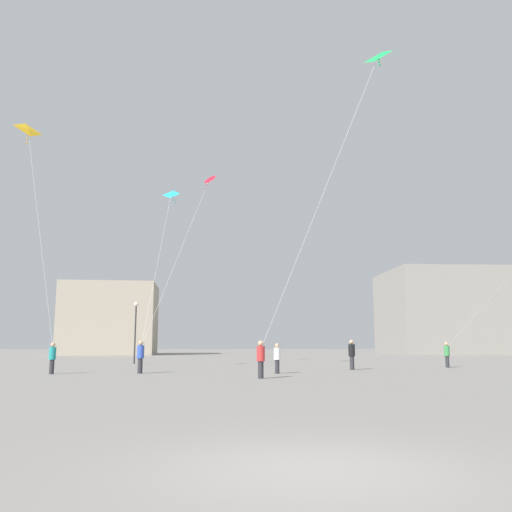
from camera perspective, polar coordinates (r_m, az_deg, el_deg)
ground_plane at (r=7.27m, az=5.95°, el=-21.68°), size 300.00×300.00×0.00m
person_in_blue at (r=29.63m, az=-12.19°, el=-10.29°), size 0.38×0.38×1.73m
person_in_red at (r=24.78m, az=0.51°, el=-10.76°), size 0.37×0.37×1.70m
person_in_black at (r=33.44m, az=10.15°, el=-10.16°), size 0.39×0.39×1.79m
person_in_green at (r=38.20m, az=19.65°, el=-9.75°), size 0.36×0.36×1.67m
person_in_white at (r=28.88m, az=2.26°, el=-10.68°), size 0.34×0.34×1.58m
person_in_teal at (r=30.33m, az=-20.85°, el=-9.98°), size 0.35×0.35×1.63m
kite_amber_delta at (r=33.73m, az=-23.02°, el=11.80°), size 2.93×1.34×12.64m
kite_emerald_delta at (r=26.92m, az=12.45°, el=19.15°), size 5.98×2.54×13.75m
kite_cyan_delta at (r=42.97m, az=-9.10°, el=6.04°), size 1.20×12.85×12.37m
kite_crimson_diamond at (r=38.12m, az=-5.07°, el=7.94°), size 3.74×7.88×12.13m
building_left_hall at (r=79.98m, az=-15.22°, el=-6.51°), size 13.57×11.94×10.01m
building_centre_hall at (r=91.17m, az=21.26°, el=-5.61°), size 24.65×17.06×12.86m
lamppost_east at (r=43.93m, az=-12.69°, el=-6.84°), size 0.36×0.36×4.87m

